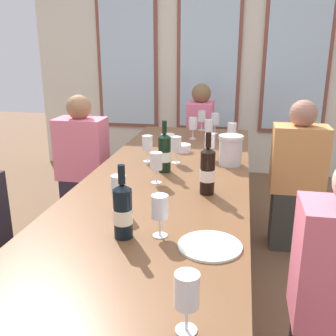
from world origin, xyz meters
The scene contains 25 objects.
ground_plane centered at (0.00, 0.00, 0.00)m, with size 12.00×12.00×0.00m, color brown.
back_wall_with_windows centered at (0.00, 2.52, 1.45)m, with size 4.13×0.10×2.90m.
dining_table centered at (0.00, 0.00, 0.68)m, with size 0.93×2.83×0.74m.
white_plate_0 centered at (0.31, -0.77, 0.74)m, with size 0.24×0.24×0.01m, color white.
metal_pitcher centered at (0.34, 0.32, 0.84)m, with size 0.16×0.16×0.19m.
wine_bottle_0 centered at (-0.04, 0.11, 0.86)m, with size 0.08×0.08×0.31m.
wine_bottle_1 centered at (-0.03, -0.75, 0.85)m, with size 0.08×0.08×0.30m.
wine_bottle_2 centered at (0.25, -0.21, 0.86)m, with size 0.08×0.08×0.32m.
tasting_bowl_0 centered at (0.00, 0.58, 0.77)m, with size 0.12×0.12×0.05m, color white.
tasting_bowl_1 centered at (-0.17, 0.90, 0.76)m, with size 0.11×0.11×0.05m, color white.
wine_glass_0 centered at (0.00, 0.30, 0.86)m, with size 0.07×0.07×0.17m.
wine_glass_1 centered at (0.33, 0.83, 0.86)m, with size 0.07×0.07×0.17m.
wine_glass_2 centered at (-0.19, 0.29, 0.86)m, with size 0.07×0.07×0.17m.
wine_glass_3 centered at (-0.04, -0.10, 0.86)m, with size 0.07×0.07×0.17m.
wine_glass_4 centered at (-0.12, -0.52, 0.86)m, with size 0.07×0.07×0.17m.
wine_glass_5 centered at (0.02, 0.99, 0.86)m, with size 0.07×0.07×0.17m.
wine_glass_6 centered at (0.18, 1.23, 0.86)m, with size 0.07×0.07×0.17m.
wine_glass_7 centered at (0.29, -1.24, 0.86)m, with size 0.07×0.07×0.17m.
wine_glass_8 centered at (0.20, 0.43, 0.86)m, with size 0.07×0.07×0.17m.
wine_glass_9 centered at (0.05, 1.34, 0.86)m, with size 0.07×0.07×0.17m.
wine_glass_10 centered at (0.11, -0.72, 0.86)m, with size 0.07×0.07×0.17m.
wine_glass_11 centered at (0.15, 0.92, 0.86)m, with size 0.07×0.07×0.17m.
seated_person_2 centered at (-0.82, 0.70, 0.53)m, with size 0.38×0.24×1.11m.
seated_person_3 centered at (0.82, 0.73, 0.53)m, with size 0.38×0.24×1.11m.
seated_person_4 centered at (0.00, 1.77, 0.53)m, with size 0.24×0.38×1.11m.
Camera 1 is at (0.40, -2.10, 1.47)m, focal length 41.99 mm.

